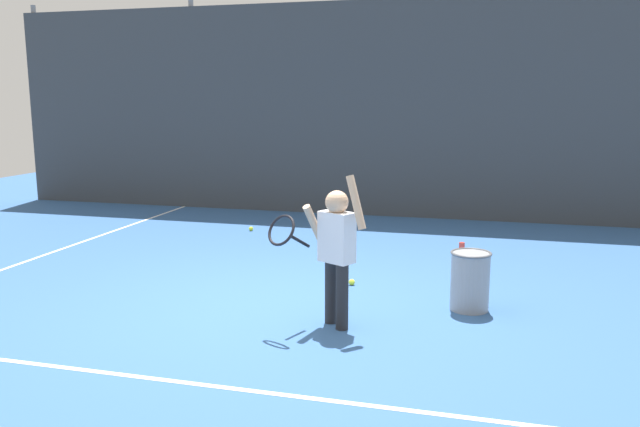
# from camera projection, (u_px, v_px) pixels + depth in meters

# --- Properties ---
(ground_plane) EXTENTS (20.00, 20.00, 0.00)m
(ground_plane) POSITION_uv_depth(u_px,v_px,m) (273.00, 305.00, 6.21)
(ground_plane) COLOR #335B93
(court_line_baseline) EXTENTS (9.00, 0.05, 0.00)m
(court_line_baseline) POSITION_uv_depth(u_px,v_px,m) (189.00, 383.00, 4.50)
(court_line_baseline) COLOR white
(court_line_baseline) RESTS_ON ground
(court_line_sideline) EXTENTS (0.05, 9.00, 0.00)m
(court_line_sideline) POSITION_uv_depth(u_px,v_px,m) (37.00, 257.00, 8.05)
(court_line_sideline) COLOR white
(court_line_sideline) RESTS_ON ground
(back_fence_windscreen) EXTENTS (13.36, 0.08, 3.57)m
(back_fence_windscreen) POSITION_uv_depth(u_px,v_px,m) (371.00, 110.00, 10.70)
(back_fence_windscreen) COLOR #383D42
(back_fence_windscreen) RESTS_ON ground
(fence_post_0) EXTENTS (0.09, 0.09, 3.72)m
(fence_post_0) POSITION_uv_depth(u_px,v_px,m) (41.00, 105.00, 12.41)
(fence_post_0) COLOR slate
(fence_post_0) RESTS_ON ground
(fence_post_1) EXTENTS (0.09, 0.09, 3.72)m
(fence_post_1) POSITION_uv_depth(u_px,v_px,m) (194.00, 105.00, 11.58)
(fence_post_1) COLOR slate
(fence_post_1) RESTS_ON ground
(fence_post_2) EXTENTS (0.09, 0.09, 3.72)m
(fence_post_2) POSITION_uv_depth(u_px,v_px,m) (372.00, 106.00, 10.74)
(fence_post_2) COLOR slate
(fence_post_2) RESTS_ON ground
(fence_post_3) EXTENTS (0.09, 0.09, 3.72)m
(fence_post_3) POSITION_uv_depth(u_px,v_px,m) (579.00, 106.00, 9.91)
(fence_post_3) COLOR slate
(fence_post_3) RESTS_ON ground
(tennis_player) EXTENTS (0.88, 0.55, 1.35)m
(tennis_player) POSITION_uv_depth(u_px,v_px,m) (334.00, 246.00, 5.51)
(tennis_player) COLOR #232326
(tennis_player) RESTS_ON ground
(ball_hopper) EXTENTS (0.38, 0.38, 0.56)m
(ball_hopper) POSITION_uv_depth(u_px,v_px,m) (470.00, 280.00, 6.02)
(ball_hopper) COLOR gray
(ball_hopper) RESTS_ON ground
(water_bottle) EXTENTS (0.07, 0.07, 0.22)m
(water_bottle) POSITION_uv_depth(u_px,v_px,m) (462.00, 251.00, 7.92)
(water_bottle) COLOR #D83F33
(water_bottle) RESTS_ON ground
(tennis_ball_0) EXTENTS (0.07, 0.07, 0.07)m
(tennis_ball_0) POSITION_uv_depth(u_px,v_px,m) (251.00, 229.00, 9.68)
(tennis_ball_0) COLOR #CCE033
(tennis_ball_0) RESTS_ON ground
(tennis_ball_1) EXTENTS (0.07, 0.07, 0.07)m
(tennis_ball_1) POSITION_uv_depth(u_px,v_px,m) (352.00, 282.00, 6.86)
(tennis_ball_1) COLOR #CCE033
(tennis_ball_1) RESTS_ON ground
(tennis_ball_3) EXTENTS (0.07, 0.07, 0.07)m
(tennis_ball_3) POSITION_uv_depth(u_px,v_px,m) (343.00, 237.00, 9.07)
(tennis_ball_3) COLOR #CCE033
(tennis_ball_3) RESTS_ON ground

